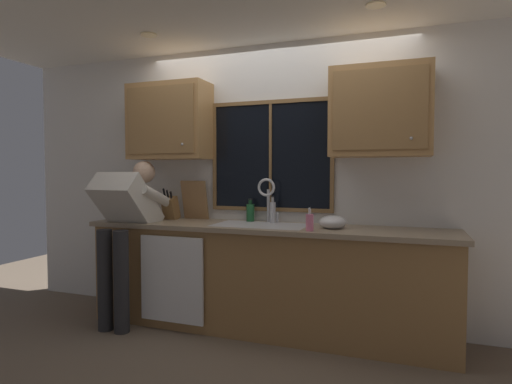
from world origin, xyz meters
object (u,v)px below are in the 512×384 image
object	(u,v)px
mixing_bowl	(333,222)
cutting_board	(195,200)
bottle_green_glass	(273,212)
soap_dispenser	(310,222)
bottle_tall_clear	(250,212)
knife_block	(171,208)
person_standing	(126,221)

from	to	relation	value
mixing_bowl	cutting_board	bearing A→B (deg)	170.96
cutting_board	bottle_green_glass	distance (m)	0.81
soap_dispenser	bottle_green_glass	size ratio (longest dim) A/B	0.75
bottle_tall_clear	knife_block	bearing A→B (deg)	-172.64
person_standing	bottle_green_glass	distance (m)	1.32
mixing_bowl	bottle_tall_clear	world-z (taller)	bottle_tall_clear
person_standing	mixing_bowl	xyz separation A→B (m)	(1.81, 0.27, 0.04)
bottle_tall_clear	cutting_board	bearing A→B (deg)	-179.93
cutting_board	bottle_green_glass	size ratio (longest dim) A/B	1.56
mixing_bowl	knife_block	bearing A→B (deg)	175.73
knife_block	soap_dispenser	xyz separation A→B (m)	(1.44, -0.33, -0.04)
person_standing	bottle_tall_clear	size ratio (longest dim) A/B	7.00
person_standing	knife_block	world-z (taller)	person_standing
knife_block	cutting_board	world-z (taller)	cutting_board
bottle_tall_clear	soap_dispenser	bearing A→B (deg)	-33.19
bottle_tall_clear	mixing_bowl	bearing A→B (deg)	-15.39
cutting_board	bottle_green_glass	world-z (taller)	cutting_board
mixing_bowl	bottle_tall_clear	bearing A→B (deg)	164.61
person_standing	cutting_board	bearing A→B (deg)	48.29
bottle_green_glass	cutting_board	bearing A→B (deg)	176.93
person_standing	cutting_board	world-z (taller)	person_standing
soap_dispenser	cutting_board	bearing A→B (deg)	160.88
soap_dispenser	bottle_tall_clear	world-z (taller)	bottle_tall_clear
person_standing	soap_dispenser	xyz separation A→B (m)	(1.67, 0.06, 0.06)
cutting_board	mixing_bowl	distance (m)	1.40
knife_block	bottle_tall_clear	world-z (taller)	knife_block
knife_block	bottle_green_glass	distance (m)	1.02
soap_dispenser	bottle_tall_clear	bearing A→B (deg)	146.81
soap_dispenser	knife_block	bearing A→B (deg)	167.24
person_standing	soap_dispenser	world-z (taller)	person_standing
cutting_board	person_standing	bearing A→B (deg)	-131.71
bottle_tall_clear	bottle_green_glass	bearing A→B (deg)	-10.79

